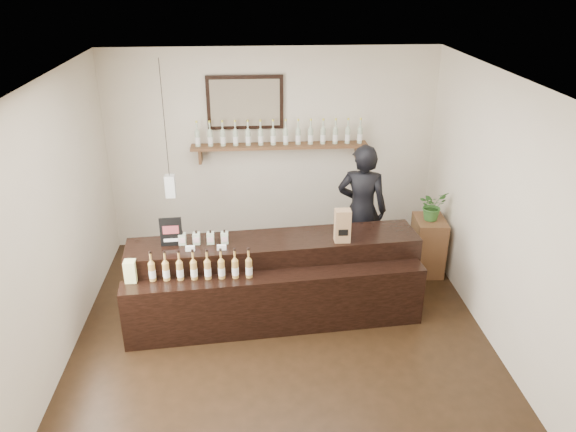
{
  "coord_description": "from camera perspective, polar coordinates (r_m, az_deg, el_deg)",
  "views": [
    {
      "loc": [
        -0.29,
        -4.97,
        3.77
      ],
      "look_at": [
        0.1,
        0.7,
        1.21
      ],
      "focal_mm": 35.0,
      "sensor_mm": 36.0,
      "label": 1
    }
  ],
  "objects": [
    {
      "name": "paper_bag",
      "position": [
        6.25,
        5.56,
        -0.98
      ],
      "size": [
        0.17,
        0.13,
        0.38
      ],
      "color": "#8C6644",
      "rests_on": "counter"
    },
    {
      "name": "side_cabinet",
      "position": [
        7.62,
        14.01,
        -2.91
      ],
      "size": [
        0.41,
        0.55,
        0.76
      ],
      "color": "brown",
      "rests_on": "ground"
    },
    {
      "name": "promo_sign",
      "position": [
        6.26,
        -11.8,
        -1.59
      ],
      "size": [
        0.24,
        0.04,
        0.34
      ],
      "color": "black",
      "rests_on": "counter"
    },
    {
      "name": "tape_dispenser",
      "position": [
        6.32,
        5.67,
        -2.15
      ],
      "size": [
        0.14,
        0.07,
        0.11
      ],
      "color": "blue",
      "rests_on": "counter"
    },
    {
      "name": "ground",
      "position": [
        6.24,
        -0.49,
        -12.85
      ],
      "size": [
        5.0,
        5.0,
        0.0
      ],
      "primitive_type": "plane",
      "color": "black",
      "rests_on": "ground"
    },
    {
      "name": "back_wall_decor",
      "position": [
        7.61,
        -2.7,
        8.9
      ],
      "size": [
        2.66,
        0.96,
        1.69
      ],
      "color": "brown",
      "rests_on": "ground"
    },
    {
      "name": "room_shell",
      "position": [
        5.39,
        -0.55,
        1.74
      ],
      "size": [
        5.0,
        5.0,
        5.0
      ],
      "color": "beige",
      "rests_on": "ground"
    },
    {
      "name": "shopkeeper",
      "position": [
        7.22,
        7.55,
        1.44
      ],
      "size": [
        0.82,
        0.65,
        1.98
      ],
      "primitive_type": "imported",
      "rotation": [
        0.0,
        0.0,
        2.87
      ],
      "color": "black",
      "rests_on": "ground"
    },
    {
      "name": "counter",
      "position": [
        6.47,
        -1.39,
        -6.72
      ],
      "size": [
        3.34,
        1.16,
        1.08
      ],
      "color": "black",
      "rests_on": "ground"
    },
    {
      "name": "potted_plant",
      "position": [
        7.38,
        14.45,
        1.04
      ],
      "size": [
        0.44,
        0.42,
        0.39
      ],
      "primitive_type": "imported",
      "rotation": [
        0.0,
        0.0,
        0.44
      ],
      "color": "#356829",
      "rests_on": "side_cabinet"
    }
  ]
}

